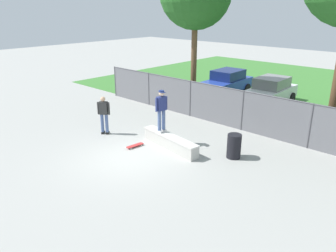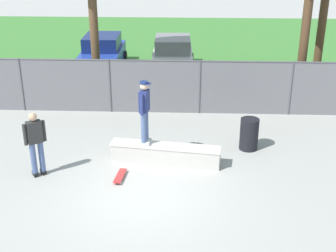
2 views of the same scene
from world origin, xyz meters
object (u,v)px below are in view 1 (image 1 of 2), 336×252
(skateboarder, at_px, (161,109))
(car_white, at_px, (270,91))
(concrete_ledge, at_px, (170,142))
(bystander, at_px, (104,114))
(trash_bin, at_px, (234,146))
(car_blue, at_px, (227,82))
(skateboard, at_px, (135,145))

(skateboarder, relative_size, car_white, 0.43)
(concrete_ledge, relative_size, bystander, 1.75)
(concrete_ledge, relative_size, trash_bin, 3.26)
(car_blue, xyz_separation_m, bystander, (0.06, -10.34, 0.17))
(car_blue, bearing_deg, concrete_ledge, -69.92)
(car_blue, relative_size, bystander, 2.33)
(skateboard, bearing_deg, trash_bin, 28.60)
(concrete_ledge, xyz_separation_m, trash_bin, (2.49, 1.04, 0.20))
(concrete_ledge, xyz_separation_m, skateboard, (-1.17, -0.95, -0.21))
(car_white, bearing_deg, concrete_ledge, -89.31)
(car_blue, bearing_deg, skateboarder, -72.93)
(skateboarder, height_order, car_blue, skateboarder)
(car_blue, distance_m, trash_bin, 10.33)
(concrete_ledge, xyz_separation_m, skateboarder, (-0.58, 0.08, 1.31))
(skateboard, height_order, trash_bin, trash_bin)
(car_white, distance_m, trash_bin, 8.54)
(skateboard, xyz_separation_m, car_white, (1.06, 10.12, 0.77))
(bystander, distance_m, trash_bin, 6.21)
(skateboard, relative_size, car_white, 0.19)
(trash_bin, bearing_deg, concrete_ledge, -157.28)
(skateboarder, relative_size, bystander, 1.01)
(concrete_ledge, height_order, bystander, bystander)
(car_white, bearing_deg, skateboarder, -92.95)
(skateboarder, relative_size, trash_bin, 1.88)
(trash_bin, bearing_deg, skateboard, -151.40)
(car_blue, height_order, car_white, same)
(concrete_ledge, distance_m, car_blue, 10.10)
(bystander, bearing_deg, trash_bin, 17.95)
(trash_bin, bearing_deg, car_white, 107.73)
(skateboarder, xyz_separation_m, car_blue, (-2.88, 9.39, -0.76))
(car_blue, height_order, bystander, bystander)
(concrete_ledge, bearing_deg, car_blue, 110.08)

